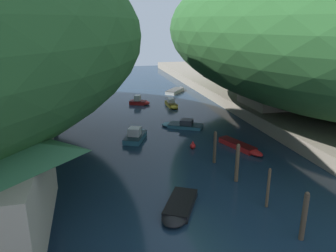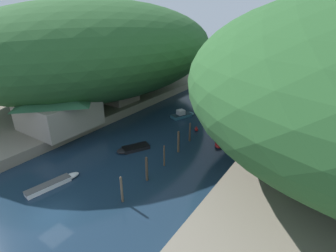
{
  "view_description": "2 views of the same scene",
  "coord_description": "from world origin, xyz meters",
  "px_view_note": "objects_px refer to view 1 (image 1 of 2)",
  "views": [
    {
      "loc": [
        -7.64,
        -4.4,
        12.4
      ],
      "look_at": [
        -0.49,
        25.3,
        2.78
      ],
      "focal_mm": 35.0,
      "sensor_mm": 36.0,
      "label": 1
    },
    {
      "loc": [
        20.64,
        -10.23,
        18.37
      ],
      "look_at": [
        -0.29,
        20.9,
        2.04
      ],
      "focal_mm": 28.0,
      "sensor_mm": 36.0,
      "label": 2
    }
  ],
  "objects_px": {
    "boat_moored_right": "(172,104)",
    "channel_buoy_near": "(193,146)",
    "right_bank_cottage": "(265,87)",
    "boat_yellow_tender": "(182,125)",
    "boat_cabin_cruiser": "(140,102)",
    "boat_small_dinghy": "(176,90)",
    "boat_red_skiff": "(136,135)",
    "boat_near_quay": "(179,208)",
    "boat_far_right_bank": "(242,147)"
  },
  "relations": [
    {
      "from": "right_bank_cottage",
      "to": "channel_buoy_near",
      "type": "xyz_separation_m",
      "value": [
        -13.24,
        -9.5,
        -3.72
      ]
    },
    {
      "from": "boat_yellow_tender",
      "to": "channel_buoy_near",
      "type": "xyz_separation_m",
      "value": [
        -0.93,
        -7.4,
        0.04
      ]
    },
    {
      "from": "boat_moored_right",
      "to": "boat_cabin_cruiser",
      "type": "distance_m",
      "value": 5.35
    },
    {
      "from": "right_bank_cottage",
      "to": "boat_yellow_tender",
      "type": "xyz_separation_m",
      "value": [
        -12.3,
        -2.1,
        -3.76
      ]
    },
    {
      "from": "boat_near_quay",
      "to": "boat_small_dinghy",
      "type": "distance_m",
      "value": 41.13
    },
    {
      "from": "boat_yellow_tender",
      "to": "right_bank_cottage",
      "type": "bearing_deg",
      "value": -49.75
    },
    {
      "from": "boat_moored_right",
      "to": "boat_red_skiff",
      "type": "xyz_separation_m",
      "value": [
        -7.49,
        -13.26,
        0.05
      ]
    },
    {
      "from": "boat_cabin_cruiser",
      "to": "channel_buoy_near",
      "type": "bearing_deg",
      "value": 31.47
    },
    {
      "from": "boat_far_right_bank",
      "to": "right_bank_cottage",
      "type": "bearing_deg",
      "value": -146.28
    },
    {
      "from": "right_bank_cottage",
      "to": "boat_cabin_cruiser",
      "type": "bearing_deg",
      "value": 144.74
    },
    {
      "from": "right_bank_cottage",
      "to": "channel_buoy_near",
      "type": "height_order",
      "value": "right_bank_cottage"
    },
    {
      "from": "boat_moored_right",
      "to": "boat_far_right_bank",
      "type": "bearing_deg",
      "value": 97.18
    },
    {
      "from": "boat_moored_right",
      "to": "channel_buoy_near",
      "type": "height_order",
      "value": "boat_moored_right"
    },
    {
      "from": "boat_moored_right",
      "to": "boat_yellow_tender",
      "type": "xyz_separation_m",
      "value": [
        -1.32,
        -10.31,
        -0.08
      ]
    },
    {
      "from": "boat_far_right_bank",
      "to": "boat_cabin_cruiser",
      "type": "bearing_deg",
      "value": -90.59
    },
    {
      "from": "boat_near_quay",
      "to": "boat_red_skiff",
      "type": "height_order",
      "value": "boat_red_skiff"
    },
    {
      "from": "channel_buoy_near",
      "to": "right_bank_cottage",
      "type": "bearing_deg",
      "value": 35.67
    },
    {
      "from": "boat_red_skiff",
      "to": "boat_near_quay",
      "type": "bearing_deg",
      "value": -64.39
    },
    {
      "from": "boat_near_quay",
      "to": "boat_cabin_cruiser",
      "type": "distance_m",
      "value": 31.68
    },
    {
      "from": "boat_moored_right",
      "to": "boat_yellow_tender",
      "type": "height_order",
      "value": "boat_moored_right"
    },
    {
      "from": "boat_far_right_bank",
      "to": "boat_yellow_tender",
      "type": "height_order",
      "value": "boat_yellow_tender"
    },
    {
      "from": "right_bank_cottage",
      "to": "boat_yellow_tender",
      "type": "height_order",
      "value": "right_bank_cottage"
    },
    {
      "from": "boat_near_quay",
      "to": "channel_buoy_near",
      "type": "xyz_separation_m",
      "value": [
        4.53,
        11.1,
        0.08
      ]
    },
    {
      "from": "boat_moored_right",
      "to": "boat_yellow_tender",
      "type": "relative_size",
      "value": 0.8
    },
    {
      "from": "right_bank_cottage",
      "to": "boat_far_right_bank",
      "type": "distance_m",
      "value": 14.27
    },
    {
      "from": "boat_yellow_tender",
      "to": "boat_cabin_cruiser",
      "type": "relative_size",
      "value": 1.55
    },
    {
      "from": "boat_moored_right",
      "to": "boat_cabin_cruiser",
      "type": "xyz_separation_m",
      "value": [
        -4.57,
        2.79,
        0.05
      ]
    },
    {
      "from": "boat_moored_right",
      "to": "boat_red_skiff",
      "type": "distance_m",
      "value": 15.23
    },
    {
      "from": "boat_moored_right",
      "to": "channel_buoy_near",
      "type": "distance_m",
      "value": 17.85
    },
    {
      "from": "boat_small_dinghy",
      "to": "boat_red_skiff",
      "type": "height_order",
      "value": "boat_red_skiff"
    },
    {
      "from": "boat_small_dinghy",
      "to": "boat_moored_right",
      "type": "bearing_deg",
      "value": -71.36
    },
    {
      "from": "right_bank_cottage",
      "to": "channel_buoy_near",
      "type": "bearing_deg",
      "value": -144.33
    },
    {
      "from": "right_bank_cottage",
      "to": "boat_moored_right",
      "type": "xyz_separation_m",
      "value": [
        -10.99,
        8.21,
        -3.68
      ]
    },
    {
      "from": "boat_yellow_tender",
      "to": "boat_red_skiff",
      "type": "height_order",
      "value": "boat_red_skiff"
    },
    {
      "from": "boat_near_quay",
      "to": "boat_far_right_bank",
      "type": "height_order",
      "value": "boat_far_right_bank"
    },
    {
      "from": "boat_near_quay",
      "to": "boat_small_dinghy",
      "type": "bearing_deg",
      "value": -76.26
    },
    {
      "from": "boat_near_quay",
      "to": "boat_small_dinghy",
      "type": "height_order",
      "value": "boat_small_dinghy"
    },
    {
      "from": "boat_small_dinghy",
      "to": "boat_red_skiff",
      "type": "xyz_separation_m",
      "value": [
        -11.14,
        -24.23,
        0.12
      ]
    },
    {
      "from": "boat_yellow_tender",
      "to": "boat_red_skiff",
      "type": "relative_size",
      "value": 1.07
    },
    {
      "from": "boat_yellow_tender",
      "to": "boat_far_right_bank",
      "type": "bearing_deg",
      "value": -125.48
    },
    {
      "from": "right_bank_cottage",
      "to": "boat_moored_right",
      "type": "bearing_deg",
      "value": 143.23
    },
    {
      "from": "boat_small_dinghy",
      "to": "boat_red_skiff",
      "type": "distance_m",
      "value": 26.67
    },
    {
      "from": "boat_near_quay",
      "to": "boat_yellow_tender",
      "type": "xyz_separation_m",
      "value": [
        5.47,
        18.5,
        0.04
      ]
    },
    {
      "from": "boat_small_dinghy",
      "to": "boat_red_skiff",
      "type": "bearing_deg",
      "value": -77.63
    },
    {
      "from": "boat_moored_right",
      "to": "channel_buoy_near",
      "type": "relative_size",
      "value": 4.89
    },
    {
      "from": "boat_small_dinghy",
      "to": "channel_buoy_near",
      "type": "bearing_deg",
      "value": -64.57
    },
    {
      "from": "channel_buoy_near",
      "to": "boat_yellow_tender",
      "type": "bearing_deg",
      "value": 82.8
    },
    {
      "from": "boat_cabin_cruiser",
      "to": "channel_buoy_near",
      "type": "relative_size",
      "value": 3.93
    },
    {
      "from": "boat_moored_right",
      "to": "boat_near_quay",
      "type": "bearing_deg",
      "value": 76.19
    },
    {
      "from": "boat_far_right_bank",
      "to": "boat_yellow_tender",
      "type": "bearing_deg",
      "value": -84.73
    }
  ]
}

